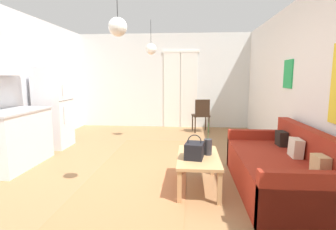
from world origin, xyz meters
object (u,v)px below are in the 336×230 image
(handbag, at_px, (194,150))
(bamboo_vase, at_px, (208,147))
(coffee_table, at_px, (198,160))
(refrigerator, at_px, (54,108))
(couch, at_px, (282,170))
(pendant_lamp_far, at_px, (151,49))
(pendant_lamp_near, at_px, (118,27))
(accent_chair, at_px, (201,114))

(handbag, bearing_deg, bamboo_vase, 42.76)
(coffee_table, height_order, refrigerator, refrigerator)
(couch, relative_size, bamboo_vase, 4.57)
(bamboo_vase, distance_m, pendant_lamp_far, 2.98)
(pendant_lamp_near, relative_size, pendant_lamp_far, 1.05)
(refrigerator, distance_m, pendant_lamp_far, 2.36)
(coffee_table, distance_m, pendant_lamp_near, 1.89)
(bamboo_vase, bearing_deg, refrigerator, 150.37)
(accent_chair, distance_m, pendant_lamp_near, 4.31)
(pendant_lamp_far, bearing_deg, couch, -50.35)
(handbag, relative_size, pendant_lamp_far, 0.42)
(bamboo_vase, xyz_separation_m, handbag, (-0.18, -0.17, -0.00))
(refrigerator, relative_size, pendant_lamp_far, 2.23)
(pendant_lamp_near, bearing_deg, accent_chair, 74.23)
(couch, bearing_deg, pendant_lamp_far, 129.65)
(bamboo_vase, xyz_separation_m, accent_chair, (0.07, 3.41, -0.05))
(pendant_lamp_near, bearing_deg, pendant_lamp_far, 91.03)
(pendant_lamp_near, bearing_deg, coffee_table, 24.77)
(handbag, bearing_deg, accent_chair, 86.09)
(couch, xyz_separation_m, pendant_lamp_far, (-2.02, 2.43, 1.76))
(refrigerator, distance_m, pendant_lamp_near, 3.17)
(bamboo_vase, xyz_separation_m, refrigerator, (-3.01, 1.71, 0.28))
(coffee_table, bearing_deg, refrigerator, 148.49)
(couch, distance_m, bamboo_vase, 0.97)
(refrigerator, bearing_deg, pendant_lamp_near, -47.94)
(coffee_table, bearing_deg, pendant_lamp_far, 111.85)
(coffee_table, bearing_deg, handbag, -117.23)
(refrigerator, bearing_deg, couch, -24.63)
(couch, xyz_separation_m, handbag, (-1.11, -0.07, 0.26))
(coffee_table, relative_size, handbag, 3.35)
(pendant_lamp_near, bearing_deg, couch, 10.98)
(refrigerator, bearing_deg, handbag, -33.56)
(bamboo_vase, bearing_deg, handbag, -137.24)
(refrigerator, relative_size, pendant_lamp_near, 2.13)
(couch, relative_size, refrigerator, 1.21)
(pendant_lamp_near, bearing_deg, bamboo_vase, 24.79)
(coffee_table, relative_size, bamboo_vase, 2.38)
(handbag, distance_m, refrigerator, 3.41)
(couch, distance_m, coffee_table, 1.06)
(accent_chair, bearing_deg, refrigerator, 17.88)
(couch, relative_size, pendant_lamp_near, 2.58)
(couch, height_order, handbag, couch)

